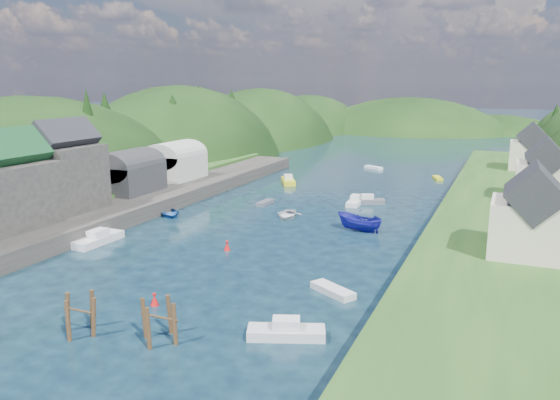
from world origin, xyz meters
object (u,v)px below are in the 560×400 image
at_px(piling_cluster_near, 81,318).
at_px(channel_buoy_far, 227,246).
at_px(piling_cluster_far, 160,325).
at_px(channel_buoy_near, 154,300).

height_order(piling_cluster_near, channel_buoy_far, piling_cluster_near).
height_order(piling_cluster_near, piling_cluster_far, piling_cluster_far).
bearing_deg(piling_cluster_far, channel_buoy_far, 105.69).
distance_m(channel_buoy_near, channel_buoy_far, 15.41).
xyz_separation_m(piling_cluster_near, channel_buoy_near, (1.87, 6.22, -0.71)).
relative_size(channel_buoy_near, channel_buoy_far, 1.00).
distance_m(piling_cluster_far, channel_buoy_far, 21.08).
distance_m(piling_cluster_far, channel_buoy_near, 6.44).
relative_size(piling_cluster_near, channel_buoy_near, 3.19).
distance_m(piling_cluster_near, channel_buoy_near, 6.53).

